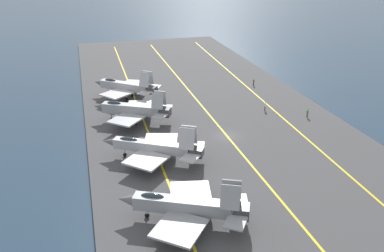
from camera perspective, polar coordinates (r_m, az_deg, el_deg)
name	(u,v)px	position (r m, az deg, el deg)	size (l,w,h in m)	color
ground_plane	(227,138)	(74.59, 4.90, -1.65)	(2000.00, 2000.00, 0.00)	#23384C
carrier_deck	(227,137)	(74.50, 4.90, -1.52)	(175.60, 49.60, 0.40)	#424244
deck_stripe_foul_line	(294,128)	(79.87, 14.14, -0.23)	(158.04, 0.36, 0.01)	yellow
deck_stripe_centerline	(227,136)	(74.42, 4.91, -1.37)	(158.04, 0.36, 0.01)	yellow
deck_stripe_edge_line	(153,145)	(71.20, -5.47, -2.61)	(158.04, 0.36, 0.01)	yellow
parked_jet_nearest	(185,206)	(50.90, -1.00, -11.11)	(13.88, 16.41, 6.30)	gray
parked_jet_second	(154,147)	(65.06, -5.34, -2.94)	(13.38, 16.49, 6.50)	#A8AAAF
parked_jet_third	(133,109)	(79.66, -8.30, 2.33)	(13.71, 15.57, 6.69)	#93999E
parked_jet_fourth	(126,86)	(93.44, -9.29, 5.51)	(14.09, 15.08, 6.81)	#A8AAAF
crew_brown_vest	(254,82)	(102.84, 8.65, 6.19)	(0.42, 0.46, 1.76)	#232328
crew_green_vest	(307,112)	(85.35, 15.90, 1.84)	(0.44, 0.46, 1.75)	#383328
crew_white_vest	(265,106)	(86.82, 10.22, 2.79)	(0.35, 0.43, 1.83)	#4C473D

